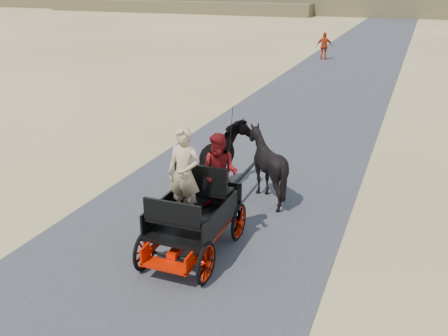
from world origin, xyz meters
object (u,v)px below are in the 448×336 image
(horse_left, at_px, (224,159))
(pedestrian, at_px, (324,46))
(horse_right, at_px, (266,165))
(carriage, at_px, (194,235))

(horse_left, xyz_separation_m, pedestrian, (-1.66, 21.75, 0.02))
(horse_right, bearing_deg, carriage, 79.61)
(horse_left, height_order, pedestrian, pedestrian)
(horse_right, relative_size, pedestrian, 0.98)
(horse_right, height_order, pedestrian, pedestrian)
(carriage, relative_size, pedestrian, 1.39)
(carriage, bearing_deg, horse_right, 79.61)
(carriage, relative_size, horse_left, 1.20)
(carriage, height_order, pedestrian, pedestrian)
(carriage, distance_m, horse_right, 3.09)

